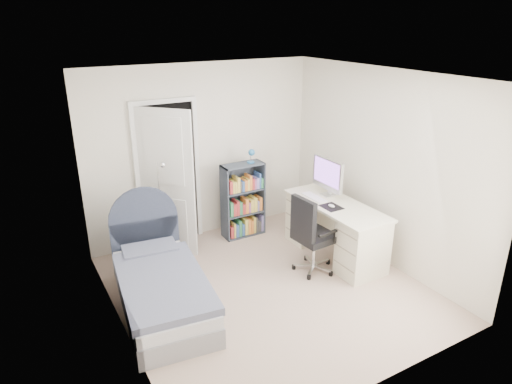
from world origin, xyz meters
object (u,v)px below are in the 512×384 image
bed (161,285)px  office_chair (310,231)px  floor_lamp (163,220)px  bookcase (244,204)px  nightstand (141,228)px  desk (334,227)px

bed → office_chair: (1.88, -0.24, 0.31)m
floor_lamp → bookcase: 1.25m
bed → bookcase: size_ratio=1.48×
bookcase → nightstand: bearing=173.2°
floor_lamp → office_chair: 1.94m
nightstand → floor_lamp: size_ratio=0.43×
bed → nightstand: 1.32m
nightstand → bed: bearing=-97.6°
nightstand → desk: 2.62m
desk → floor_lamp: bearing=151.2°
nightstand → bookcase: bookcase is taller
floor_lamp → desk: floor_lamp is taller
nightstand → floor_lamp: 0.39m
nightstand → bookcase: size_ratio=0.44×
floor_lamp → nightstand: bearing=134.3°
floor_lamp → office_chair: bearing=-41.4°
bed → desk: size_ratio=1.24×
bed → office_chair: bed is taller
nightstand → bookcase: (1.49, -0.18, 0.12)m
nightstand → bookcase: bearing=-6.8°
office_chair → bookcase: bearing=98.7°
bed → floor_lamp: bearing=68.3°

